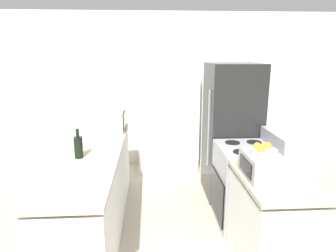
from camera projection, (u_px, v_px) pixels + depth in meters
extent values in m
cube|color=silver|center=(162.00, 90.00, 5.18)|extent=(7.00, 0.06, 2.60)
cube|color=silver|center=(95.00, 193.00, 3.33)|extent=(0.58, 2.48, 0.84)
cube|color=#B7A88E|center=(93.00, 152.00, 3.21)|extent=(0.60, 2.53, 0.04)
cube|color=silver|center=(272.00, 229.00, 2.64)|extent=(0.58, 0.89, 0.84)
cube|color=#B7A88E|center=(277.00, 179.00, 2.53)|extent=(0.60, 0.91, 0.04)
cube|color=silver|center=(168.00, 111.00, 4.94)|extent=(0.97, 0.56, 2.00)
sphere|color=#B2B2B7|center=(166.00, 114.00, 4.66)|extent=(0.03, 0.03, 0.03)
sphere|color=#B2B2B7|center=(171.00, 114.00, 4.66)|extent=(0.03, 0.03, 0.03)
cube|color=#9E9EA3|center=(245.00, 185.00, 3.43)|extent=(0.64, 0.70, 0.92)
cube|color=black|center=(217.00, 195.00, 3.44)|extent=(0.02, 0.62, 0.50)
cube|color=#9E9EA3|center=(274.00, 140.00, 3.32)|extent=(0.06, 0.67, 0.16)
cylinder|color=black|center=(241.00, 152.00, 3.15)|extent=(0.17, 0.17, 0.01)
cylinder|color=black|center=(233.00, 143.00, 3.48)|extent=(0.17, 0.17, 0.01)
cylinder|color=black|center=(265.00, 151.00, 3.17)|extent=(0.17, 0.17, 0.01)
cylinder|color=black|center=(254.00, 142.00, 3.49)|extent=(0.17, 0.17, 0.01)
cube|color=black|center=(231.00, 131.00, 4.06)|extent=(0.67, 0.73, 1.81)
cylinder|color=gray|center=(208.00, 129.00, 3.83)|extent=(0.02, 0.02, 0.99)
cube|color=#B2B2B7|center=(111.00, 119.00, 4.06)|extent=(0.35, 0.53, 0.28)
cube|color=black|center=(124.00, 120.00, 4.03)|extent=(0.01, 0.33, 0.20)
cylinder|color=black|center=(78.00, 147.00, 2.97)|extent=(0.08, 0.08, 0.22)
cylinder|color=black|center=(77.00, 133.00, 2.94)|extent=(0.03, 0.03, 0.08)
cube|color=#939399|center=(263.00, 166.00, 2.50)|extent=(0.29, 0.42, 0.20)
cube|color=black|center=(245.00, 166.00, 2.49)|extent=(0.01, 0.29, 0.12)
cylinder|color=silver|center=(264.00, 152.00, 2.46)|extent=(0.21, 0.21, 0.05)
sphere|color=orange|center=(268.00, 146.00, 2.49)|extent=(0.07, 0.07, 0.07)
sphere|color=orange|center=(257.00, 146.00, 2.49)|extent=(0.07, 0.07, 0.07)
sphere|color=orange|center=(261.00, 150.00, 2.40)|extent=(0.07, 0.07, 0.07)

